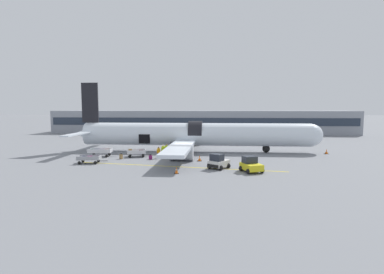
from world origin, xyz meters
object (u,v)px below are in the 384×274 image
at_px(ground_crew_driver, 167,149).
at_px(suitcase_on_tarmac_upright, 150,157).
at_px(baggage_tug_mid, 251,165).
at_px(baggage_tug_lead, 218,162).
at_px(ground_crew_loader_b, 163,150).
at_px(baggage_cart_loading, 137,153).
at_px(ground_crew_loader_a, 159,152).
at_px(suitcase_on_tarmac_spare, 121,157).
at_px(airplane, 192,135).
at_px(baggage_cart_queued, 101,152).
at_px(baggage_cart_empty, 89,159).

height_order(ground_crew_driver, suitcase_on_tarmac_upright, ground_crew_driver).
bearing_deg(baggage_tug_mid, suitcase_on_tarmac_upright, 151.80).
xyz_separation_m(baggage_tug_lead, ground_crew_loader_b, (-7.58, 7.35, 0.20)).
xyz_separation_m(baggage_tug_mid, baggage_cart_loading, (-14.73, 8.64, -0.20)).
bearing_deg(ground_crew_loader_b, ground_crew_loader_a, -104.46).
bearing_deg(baggage_cart_loading, suitcase_on_tarmac_spare, -128.08).
distance_m(baggage_cart_loading, suitcase_on_tarmac_spare, 2.60).
bearing_deg(suitcase_on_tarmac_spare, ground_crew_loader_b, 22.04).
bearing_deg(airplane, baggage_cart_queued, -154.69).
xyz_separation_m(ground_crew_loader_a, ground_crew_loader_b, (0.37, 1.44, 0.06)).
xyz_separation_m(ground_crew_loader_b, suitcase_on_tarmac_upright, (-1.33, -2.11, -0.63)).
bearing_deg(baggage_cart_queued, baggage_cart_empty, -83.03).
distance_m(ground_crew_driver, suitcase_on_tarmac_upright, 4.25).
relative_size(baggage_cart_empty, ground_crew_loader_a, 2.30).
relative_size(baggage_tug_mid, ground_crew_loader_a, 1.81).
bearing_deg(airplane, baggage_cart_empty, -136.94).
bearing_deg(ground_crew_loader_b, baggage_cart_loading, -178.47).
bearing_deg(ground_crew_loader_b, baggage_tug_lead, -44.12).
distance_m(airplane, baggage_tug_mid, 16.15).
relative_size(baggage_cart_loading, suitcase_on_tarmac_spare, 4.78).
relative_size(ground_crew_loader_b, suitcase_on_tarmac_upright, 2.65).
distance_m(baggage_cart_empty, ground_crew_driver, 11.08).
relative_size(baggage_tug_mid, ground_crew_driver, 1.82).
height_order(baggage_tug_lead, ground_crew_loader_b, ground_crew_loader_b).
bearing_deg(ground_crew_driver, baggage_tug_lead, -50.99).
distance_m(baggage_tug_mid, baggage_cart_empty, 19.47).
relative_size(ground_crew_loader_b, suitcase_on_tarmac_spare, 2.31).
bearing_deg(suitcase_on_tarmac_spare, baggage_tug_lead, -22.03).
height_order(airplane, baggage_cart_queued, airplane).
height_order(ground_crew_loader_b, ground_crew_driver, ground_crew_loader_b).
relative_size(baggage_tug_lead, suitcase_on_tarmac_upright, 4.31).
height_order(baggage_tug_mid, baggage_cart_queued, baggage_tug_mid).
height_order(baggage_tug_mid, ground_crew_loader_a, baggage_tug_mid).
bearing_deg(ground_crew_loader_a, baggage_tug_mid, -32.65).
bearing_deg(baggage_tug_lead, baggage_cart_empty, 173.27).
relative_size(airplane, baggage_cart_loading, 10.80).
bearing_deg(baggage_cart_loading, airplane, 37.45).
bearing_deg(ground_crew_loader_b, suitcase_on_tarmac_upright, -122.12).
distance_m(baggage_cart_queued, suitcase_on_tarmac_upright, 7.66).
height_order(airplane, ground_crew_loader_b, airplane).
distance_m(baggage_cart_loading, baggage_cart_queued, 5.10).
xyz_separation_m(airplane, baggage_cart_empty, (-11.70, -10.94, -2.13)).
height_order(baggage_tug_lead, ground_crew_driver, baggage_tug_lead).
bearing_deg(baggage_tug_lead, suitcase_on_tarmac_upright, 149.53).
relative_size(baggage_cart_loading, ground_crew_loader_b, 2.07).
height_order(baggage_cart_empty, suitcase_on_tarmac_upright, baggage_cart_empty).
height_order(baggage_tug_lead, suitcase_on_tarmac_upright, baggage_tug_lead).
height_order(baggage_cart_empty, ground_crew_driver, ground_crew_driver).
relative_size(baggage_cart_empty, suitcase_on_tarmac_spare, 4.96).
bearing_deg(baggage_cart_loading, suitcase_on_tarmac_upright, -40.43).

